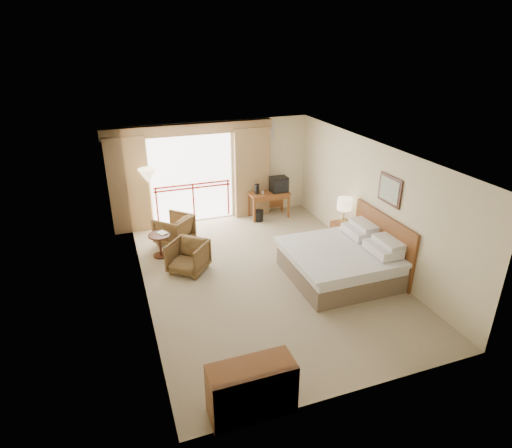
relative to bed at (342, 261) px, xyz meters
name	(u,v)px	position (x,y,z in m)	size (l,w,h in m)	color
floor	(265,275)	(-1.50, 0.60, -0.38)	(7.00, 7.00, 0.00)	gray
ceiling	(267,152)	(-1.50, 0.60, 2.32)	(7.00, 7.00, 0.00)	white
wall_back	(220,170)	(-1.50, 4.10, 0.97)	(5.00, 5.00, 0.00)	beige
wall_front	(360,315)	(-1.50, -2.90, 0.97)	(5.00, 5.00, 0.00)	beige
wall_left	(140,236)	(-4.00, 0.60, 0.97)	(7.00, 7.00, 0.00)	beige
wall_right	(372,203)	(1.00, 0.60, 0.97)	(7.00, 7.00, 0.00)	beige
balcony_door	(192,179)	(-2.30, 4.08, 0.82)	(2.40, 2.40, 0.00)	white
balcony_railing	(193,193)	(-2.30, 4.06, 0.44)	(2.09, 0.03, 1.02)	#A31E0E
curtain_left	(129,185)	(-3.95, 3.95, 0.87)	(1.00, 0.26, 2.50)	brown
curtain_right	(252,172)	(-0.65, 3.95, 0.87)	(1.00, 0.26, 2.50)	brown
valance	(190,129)	(-2.30, 3.98, 2.17)	(4.40, 0.22, 0.28)	brown
hvac_vent	(265,131)	(-0.20, 4.07, 1.97)	(0.50, 0.04, 0.50)	silver
bed	(342,261)	(0.00, 0.00, 0.00)	(2.13, 2.06, 0.97)	brown
headboard	(382,243)	(0.96, 0.00, 0.27)	(0.06, 2.10, 1.30)	#622E12
framed_art	(390,190)	(0.97, 0.00, 1.47)	(0.04, 0.72, 0.60)	black
nightstand	(343,236)	(0.73, 1.21, -0.06)	(0.44, 0.53, 0.63)	#622E12
table_lamp	(345,204)	(0.73, 1.26, 0.73)	(0.34, 0.34, 0.61)	tan
phone	(345,225)	(0.68, 1.06, 0.30)	(0.17, 0.13, 0.08)	black
desk	(268,197)	(-0.26, 3.65, 0.19)	(1.11, 0.54, 0.73)	#622E12
tv	(279,184)	(0.04, 3.60, 0.56)	(0.46, 0.37, 0.42)	black
coffee_maker	(257,189)	(-0.61, 3.61, 0.49)	(0.13, 0.13, 0.29)	black
cup	(263,192)	(-0.46, 3.56, 0.39)	(0.06, 0.06, 0.09)	white
wastebasket	(259,216)	(-0.62, 3.41, -0.22)	(0.25, 0.25, 0.31)	black
armchair_far	(175,243)	(-3.06, 2.83, -0.38)	(0.77, 0.79, 0.72)	#4A331A
armchair_near	(189,271)	(-3.01, 1.34, -0.38)	(0.75, 0.77, 0.70)	#4A331A
side_table	(160,241)	(-3.48, 2.24, 0.00)	(0.51, 0.51, 0.55)	black
book	(159,234)	(-3.48, 2.24, 0.18)	(0.18, 0.24, 0.02)	white
floor_lamp	(148,179)	(-3.49, 3.47, 1.15)	(0.45, 0.45, 1.77)	tan
dresser	(252,389)	(-2.96, -2.73, 0.01)	(1.17, 0.50, 0.78)	#622E12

